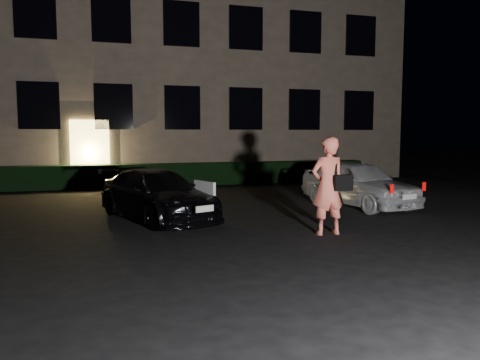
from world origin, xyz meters
name	(u,v)px	position (x,y,z in m)	size (l,w,h in m)	color
ground	(289,248)	(0.00, 0.00, 0.00)	(80.00, 80.00, 0.00)	black
building	(167,48)	(0.00, 14.99, 6.00)	(20.00, 8.11, 12.00)	brown
hedge	(185,174)	(0.00, 10.50, 0.42)	(15.00, 0.70, 0.85)	black
sedan	(157,195)	(-1.87, 3.52, 0.57)	(2.88, 4.21, 1.13)	black
hatch	(358,183)	(3.64, 3.88, 0.64)	(2.15, 3.94, 1.27)	silver
man	(328,186)	(1.16, 0.82, 0.97)	(0.80, 0.48, 1.93)	#FF755D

